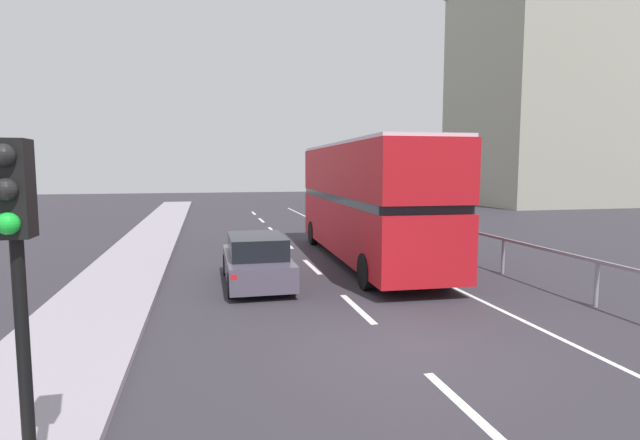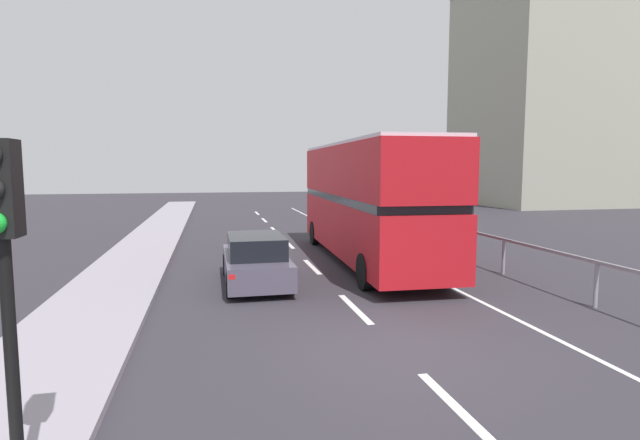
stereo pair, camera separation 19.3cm
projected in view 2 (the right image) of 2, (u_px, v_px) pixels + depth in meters
name	position (u px, v px, depth m)	size (l,w,h in m)	color
ground_plane	(393.00, 348.00, 9.27)	(73.68, 120.00, 0.10)	#2F2C33
near_sidewalk_kerb	(45.00, 369.00, 7.99)	(2.46, 80.00, 0.14)	gray
lane_paint_markings	(360.00, 260.00, 17.89)	(3.37, 46.00, 0.01)	silver
bridge_side_railing	(447.00, 230.00, 19.10)	(0.10, 42.00, 1.13)	gray
distant_building_block	(564.00, 91.00, 45.12)	(16.89, 13.06, 20.52)	gray
double_decker_bus_red	(367.00, 199.00, 17.42)	(2.90, 11.29, 4.15)	#B2131B
hatchback_car_near	(256.00, 261.00, 14.10)	(1.77, 4.20, 1.43)	#4B4557
traffic_signal_pole	(2.00, 233.00, 4.54)	(0.30, 0.42, 3.42)	black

